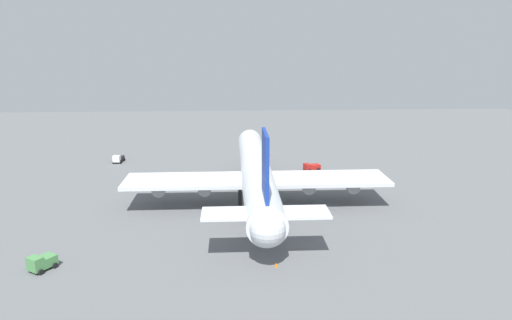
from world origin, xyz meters
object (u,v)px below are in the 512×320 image
object	(u,v)px
pushback_tractor	(118,159)
safety_cone_nose	(249,163)
safety_cone_tail	(276,265)
cargo_airplane	(256,172)
cargo_loader	(41,262)
baggage_tug	(312,167)

from	to	relation	value
pushback_tractor	safety_cone_nose	size ratio (longest dim) A/B	6.32
pushback_tractor	safety_cone_tail	world-z (taller)	pushback_tractor
cargo_airplane	safety_cone_tail	size ratio (longest dim) A/B	93.83
cargo_airplane	pushback_tractor	size ratio (longest dim) A/B	14.09
safety_cone_tail	cargo_airplane	bearing A→B (deg)	2.63
cargo_loader	safety_cone_tail	bearing A→B (deg)	-91.57
cargo_loader	safety_cone_nose	world-z (taller)	cargo_loader
pushback_tractor	baggage_tug	distance (m)	51.64
pushback_tractor	safety_cone_tail	size ratio (longest dim) A/B	6.66
baggage_tug	safety_cone_nose	size ratio (longest dim) A/B	6.11
cargo_airplane	pushback_tractor	world-z (taller)	cargo_airplane
cargo_airplane	cargo_loader	xyz separation A→B (m)	(-27.85, 31.82, -4.89)
safety_cone_tail	baggage_tug	bearing A→B (deg)	-15.28
safety_cone_nose	pushback_tractor	bearing A→B (deg)	83.93
pushback_tractor	baggage_tug	xyz separation A→B (m)	(-11.69, -50.30, 0.04)
cargo_loader	pushback_tractor	xyz separation A→B (m)	(60.97, 3.44, -0.11)
cargo_loader	safety_cone_tail	distance (m)	33.17
pushback_tractor	cargo_loader	bearing A→B (deg)	-176.77
pushback_tractor	safety_cone_tail	distance (m)	71.89
safety_cone_nose	cargo_loader	bearing A→B (deg)	151.21
cargo_airplane	safety_cone_tail	bearing A→B (deg)	-177.37
cargo_airplane	safety_cone_tail	world-z (taller)	cargo_airplane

